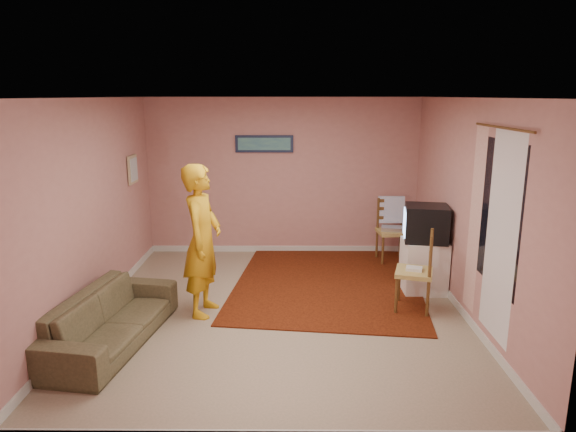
{
  "coord_description": "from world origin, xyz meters",
  "views": [
    {
      "loc": [
        0.14,
        -5.97,
        2.63
      ],
      "look_at": [
        0.1,
        0.6,
        1.08
      ],
      "focal_mm": 32.0,
      "sensor_mm": 36.0,
      "label": 1
    }
  ],
  "objects_px": {
    "tv_cabinet": "(424,266)",
    "chair_b": "(414,262)",
    "chair_a": "(393,224)",
    "crt_tv": "(426,223)",
    "sofa": "(111,319)",
    "person": "(202,241)"
  },
  "relations": [
    {
      "from": "tv_cabinet",
      "to": "chair_b",
      "type": "height_order",
      "value": "chair_b"
    },
    {
      "from": "chair_a",
      "to": "chair_b",
      "type": "relative_size",
      "value": 0.98
    },
    {
      "from": "chair_a",
      "to": "chair_b",
      "type": "xyz_separation_m",
      "value": [
        -0.1,
        -1.93,
        0.0
      ]
    },
    {
      "from": "tv_cabinet",
      "to": "chair_a",
      "type": "xyz_separation_m",
      "value": [
        -0.18,
        1.3,
        0.26
      ]
    },
    {
      "from": "crt_tv",
      "to": "chair_a",
      "type": "bearing_deg",
      "value": 107.57
    },
    {
      "from": "crt_tv",
      "to": "sofa",
      "type": "distance_m",
      "value": 4.11
    },
    {
      "from": "sofa",
      "to": "person",
      "type": "height_order",
      "value": "person"
    },
    {
      "from": "tv_cabinet",
      "to": "chair_a",
      "type": "height_order",
      "value": "chair_a"
    },
    {
      "from": "sofa",
      "to": "crt_tv",
      "type": "bearing_deg",
      "value": -58.62
    },
    {
      "from": "chair_a",
      "to": "chair_b",
      "type": "bearing_deg",
      "value": -98.31
    },
    {
      "from": "crt_tv",
      "to": "sofa",
      "type": "bearing_deg",
      "value": -147.73
    },
    {
      "from": "crt_tv",
      "to": "chair_a",
      "type": "xyz_separation_m",
      "value": [
        -0.18,
        1.3,
        -0.34
      ]
    },
    {
      "from": "chair_b",
      "to": "sofa",
      "type": "height_order",
      "value": "chair_b"
    },
    {
      "from": "chair_a",
      "to": "person",
      "type": "relative_size",
      "value": 0.3
    },
    {
      "from": "crt_tv",
      "to": "sofa",
      "type": "xyz_separation_m",
      "value": [
        -3.74,
        -1.55,
        -0.68
      ]
    },
    {
      "from": "tv_cabinet",
      "to": "sofa",
      "type": "xyz_separation_m",
      "value": [
        -3.75,
        -1.55,
        -0.08
      ]
    },
    {
      "from": "crt_tv",
      "to": "chair_b",
      "type": "bearing_deg",
      "value": -104.09
    },
    {
      "from": "chair_a",
      "to": "person",
      "type": "height_order",
      "value": "person"
    },
    {
      "from": "tv_cabinet",
      "to": "sofa",
      "type": "distance_m",
      "value": 4.06
    },
    {
      "from": "tv_cabinet",
      "to": "crt_tv",
      "type": "distance_m",
      "value": 0.6
    },
    {
      "from": "chair_a",
      "to": "person",
      "type": "bearing_deg",
      "value": -148.2
    },
    {
      "from": "chair_b",
      "to": "crt_tv",
      "type": "bearing_deg",
      "value": 171.97
    }
  ]
}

